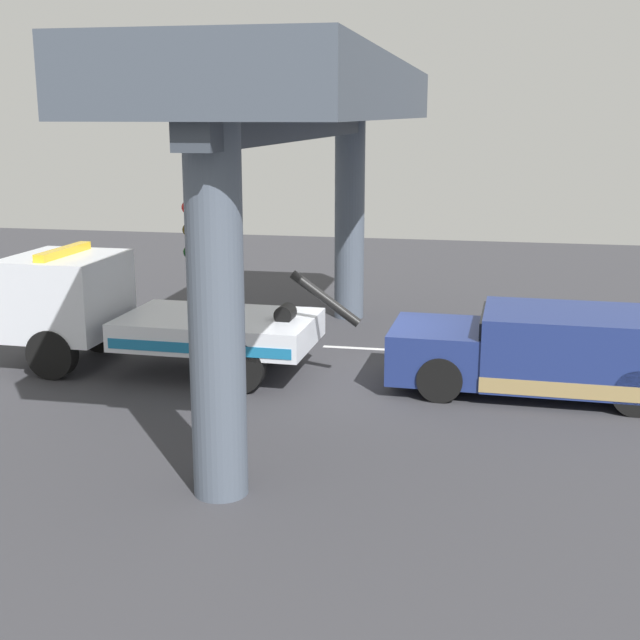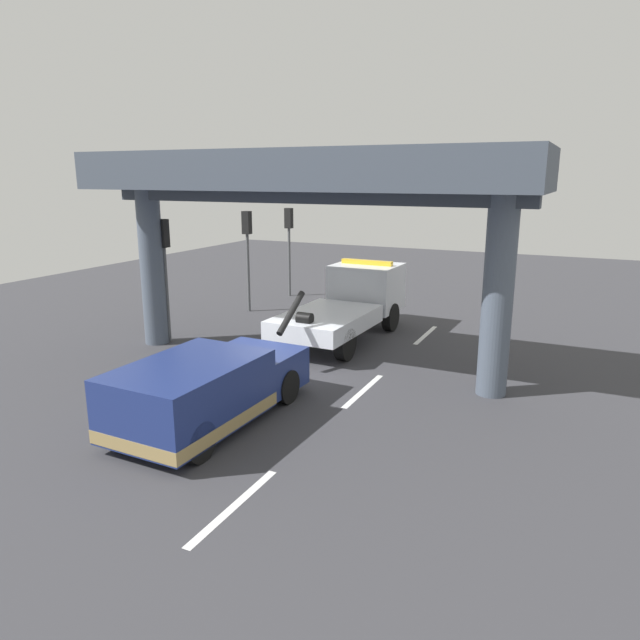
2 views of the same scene
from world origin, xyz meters
name	(u,v)px [view 1 (image 1 of 2)]	position (x,y,z in m)	size (l,w,h in m)	color
ground_plane	(364,384)	(0.00, 0.00, -0.05)	(60.00, 40.00, 0.10)	#38383D
lane_stripe_mid	(380,349)	(0.00, -2.42, 0.00)	(2.60, 0.16, 0.01)	silver
lane_stripe_east	(129,336)	(6.00, -2.42, 0.00)	(2.60, 0.16, 0.01)	silver
tow_truck_white	(129,311)	(4.89, -0.02, 1.20)	(7.28, 2.58, 2.46)	silver
towed_van_green	(545,353)	(-3.41, 0.00, 0.78)	(5.26, 2.35, 1.58)	navy
overpass_structure	(303,108)	(1.21, 0.00, 5.23)	(3.60, 12.88, 6.09)	#4C5666
traffic_light_near	(200,278)	(1.52, 5.15, 2.97)	(0.39, 0.32, 4.07)	#515456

